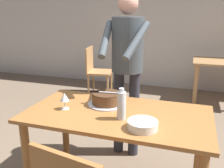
{
  "coord_description": "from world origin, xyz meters",
  "views": [
    {
      "loc": [
        0.56,
        -1.84,
        1.57
      ],
      "look_at": [
        -0.14,
        0.3,
        0.9
      ],
      "focal_mm": 40.24,
      "sensor_mm": 36.0,
      "label": 1
    }
  ],
  "objects": [
    {
      "name": "person_cutting_cake",
      "position": [
        -0.09,
        0.62,
        1.08
      ],
      "size": [
        0.47,
        0.56,
        1.72
      ],
      "color": "#2D2D38",
      "rests_on": "ground_plane"
    },
    {
      "name": "plate_stack",
      "position": [
        0.26,
        -0.22,
        0.78
      ],
      "size": [
        0.22,
        0.22,
        0.06
      ],
      "color": "white",
      "rests_on": "main_dining_table"
    },
    {
      "name": "cake_knife",
      "position": [
        -0.21,
        0.14,
        0.87
      ],
      "size": [
        0.27,
        0.05,
        0.02
      ],
      "color": "silver",
      "rests_on": "cake_on_platter"
    },
    {
      "name": "wine_glass_near",
      "position": [
        -0.45,
        -0.07,
        0.85
      ],
      "size": [
        0.08,
        0.08,
        0.14
      ],
      "color": "silver",
      "rests_on": "main_dining_table"
    },
    {
      "name": "back_wall",
      "position": [
        0.0,
        3.38,
        1.35
      ],
      "size": [
        10.0,
        0.12,
        2.7
      ],
      "primitive_type": "cube",
      "color": "silver",
      "rests_on": "ground_plane"
    },
    {
      "name": "cake_on_platter",
      "position": [
        -0.14,
        0.15,
        0.8
      ],
      "size": [
        0.34,
        0.34,
        0.11
      ],
      "color": "silver",
      "rests_on": "main_dining_table"
    },
    {
      "name": "water_bottle",
      "position": [
        0.07,
        -0.11,
        0.86
      ],
      "size": [
        0.07,
        0.07,
        0.25
      ],
      "color": "silver",
      "rests_on": "main_dining_table"
    },
    {
      "name": "background_chair_1",
      "position": [
        -1.18,
        2.47,
        0.49
      ],
      "size": [
        0.49,
        0.49,
        0.9
      ],
      "color": "tan",
      "rests_on": "ground_plane"
    },
    {
      "name": "background_table",
      "position": [
        1.06,
        2.68,
        0.58
      ],
      "size": [
        1.0,
        0.7,
        0.74
      ],
      "color": "tan",
      "rests_on": "ground_plane"
    },
    {
      "name": "main_dining_table",
      "position": [
        0.0,
        0.0,
        0.63
      ],
      "size": [
        1.52,
        0.81,
        0.75
      ],
      "color": "#9E6633",
      "rests_on": "ground_plane"
    }
  ]
}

